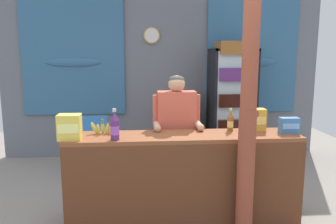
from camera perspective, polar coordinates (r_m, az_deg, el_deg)
The scene contains 14 objects.
ground_plane at distance 4.47m, azimuth 0.75°, elevation -13.45°, with size 7.44×7.44×0.00m, color gray.
back_wall_curtained at distance 5.88m, azimuth -0.90°, elevation 6.18°, with size 5.41×0.22×2.69m.
stall_counter at distance 3.55m, azimuth 2.80°, elevation -10.08°, with size 2.41×0.50×0.94m.
timber_post at distance 3.25m, azimuth 13.24°, elevation -0.55°, with size 0.19×0.17×2.50m.
drink_fridge at distance 5.57m, azimuth 10.71°, elevation 2.39°, with size 0.69×0.68×1.95m.
bottle_shelf_rack at distance 5.69m, azimuth 2.74°, elevation -2.21°, with size 0.48×0.28×1.11m.
plastic_lawn_chair at distance 5.07m, azimuth -12.37°, elevation -4.98°, with size 0.49×0.49×0.86m.
shopkeeper at distance 3.92m, azimuth 1.43°, elevation -2.02°, with size 0.55×0.42×1.52m.
soda_bottle_grape_soda at distance 3.33m, azimuth -8.92°, elevation -2.44°, with size 0.09×0.09×0.31m.
soda_bottle_iced_tea at distance 3.74m, azimuth 10.41°, elevation -1.56°, with size 0.07×0.07×0.25m.
snack_box_choco_powder at distance 3.83m, azimuth 14.61°, elevation -1.23°, with size 0.18×0.15×0.24m.
snack_box_biscuit at distance 3.80m, azimuth 19.60°, elevation -2.12°, with size 0.20×0.11×0.17m.
snack_box_instant_noodle at distance 3.44m, azimuth -16.16°, elevation -2.44°, with size 0.22×0.16×0.25m.
banana_bunch at distance 3.63m, azimuth -10.87°, elevation -2.61°, with size 0.28×0.05×0.16m.
Camera 1 is at (-0.40, -2.95, 1.77)m, focal length 36.40 mm.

